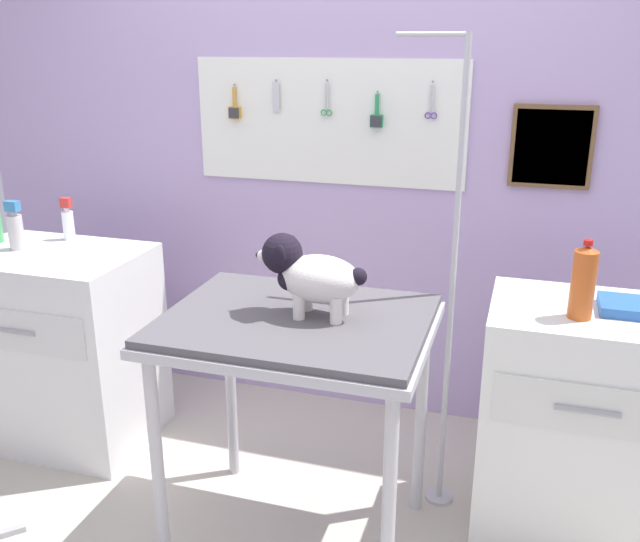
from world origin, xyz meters
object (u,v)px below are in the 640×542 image
shampoo_bottle (68,222)px  soda_bottle (583,282)px  dog (309,273)px  counter_left (61,346)px  grooming_arm (449,305)px  grooming_table (296,341)px  cabinet_right (577,422)px

shampoo_bottle → soda_bottle: (2.22, -0.30, 0.04)m
soda_bottle → dog: bearing=-164.4°
counter_left → shampoo_bottle: (-0.04, 0.21, 0.53)m
grooming_arm → counter_left: bearing=-179.4°
shampoo_bottle → soda_bottle: size_ratio=0.72×
grooming_arm → dog: bearing=-140.4°
grooming_table → cabinet_right: (0.96, 0.36, -0.35)m
grooming_arm → soda_bottle: size_ratio=6.65×
counter_left → soda_bottle: 2.26m
cabinet_right → soda_bottle: (-0.05, -0.09, 0.57)m
grooming_arm → cabinet_right: 0.64m
dog → shampoo_bottle: bearing=158.0°
dog → shampoo_bottle: dog is taller
shampoo_bottle → grooming_arm: bearing=-6.1°
soda_bottle → cabinet_right: bearing=62.9°
dog → shampoo_bottle: size_ratio=1.98×
grooming_arm → counter_left: grooming_arm is taller
shampoo_bottle → grooming_table: bearing=-23.5°
dog → counter_left: size_ratio=0.43×
cabinet_right → grooming_table: bearing=-159.4°
grooming_arm → shampoo_bottle: grooming_arm is taller
grooming_table → dog: size_ratio=2.35×
counter_left → shampoo_bottle: 0.57m
dog → counter_left: 1.48m
grooming_arm → shampoo_bottle: bearing=173.9°
dog → counter_left: dog is taller
cabinet_right → soda_bottle: size_ratio=3.29×
grooming_arm → soda_bottle: 0.49m
dog → cabinet_right: dog is taller
dog → soda_bottle: 0.91m
grooming_table → dog: bearing=31.6°
grooming_arm → cabinet_right: size_ratio=2.02×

